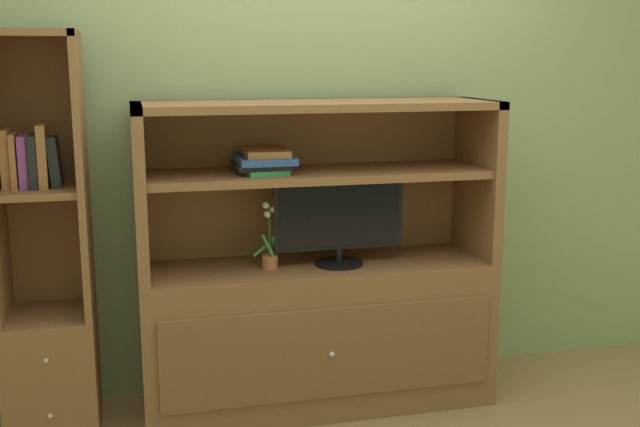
{
  "coord_description": "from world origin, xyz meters",
  "views": [
    {
      "loc": [
        -0.83,
        -3.01,
        1.65
      ],
      "look_at": [
        0.0,
        0.35,
        0.95
      ],
      "focal_mm": 43.21,
      "sensor_mm": 36.0,
      "label": 1
    }
  ],
  "objects_px": {
    "bookshelf_tall": "(48,303)",
    "media_console": "(317,306)",
    "tv_monitor": "(339,221)",
    "magazine_stack": "(263,160)",
    "upright_book_row": "(32,160)",
    "potted_plant": "(270,250)"
  },
  "relations": [
    {
      "from": "tv_monitor",
      "to": "upright_book_row",
      "type": "height_order",
      "value": "upright_book_row"
    },
    {
      "from": "media_console",
      "to": "upright_book_row",
      "type": "xyz_separation_m",
      "value": [
        -1.24,
        -0.0,
        0.74
      ]
    },
    {
      "from": "potted_plant",
      "to": "bookshelf_tall",
      "type": "xyz_separation_m",
      "value": [
        -0.98,
        0.05,
        -0.19
      ]
    },
    {
      "from": "magazine_stack",
      "to": "upright_book_row",
      "type": "xyz_separation_m",
      "value": [
        -0.98,
        -0.0,
        0.03
      ]
    },
    {
      "from": "magazine_stack",
      "to": "media_console",
      "type": "bearing_deg",
      "value": 0.17
    },
    {
      "from": "tv_monitor",
      "to": "potted_plant",
      "type": "height_order",
      "value": "tv_monitor"
    },
    {
      "from": "potted_plant",
      "to": "bookshelf_tall",
      "type": "distance_m",
      "value": 1.0
    },
    {
      "from": "bookshelf_tall",
      "to": "potted_plant",
      "type": "bearing_deg",
      "value": -2.69
    },
    {
      "from": "potted_plant",
      "to": "upright_book_row",
      "type": "xyz_separation_m",
      "value": [
        -1.0,
        0.03,
        0.44
      ]
    },
    {
      "from": "potted_plant",
      "to": "upright_book_row",
      "type": "height_order",
      "value": "upright_book_row"
    },
    {
      "from": "magazine_stack",
      "to": "upright_book_row",
      "type": "height_order",
      "value": "upright_book_row"
    },
    {
      "from": "tv_monitor",
      "to": "magazine_stack",
      "type": "bearing_deg",
      "value": 171.95
    },
    {
      "from": "tv_monitor",
      "to": "magazine_stack",
      "type": "xyz_separation_m",
      "value": [
        -0.34,
        0.05,
        0.29
      ]
    },
    {
      "from": "media_console",
      "to": "bookshelf_tall",
      "type": "height_order",
      "value": "bookshelf_tall"
    },
    {
      "from": "media_console",
      "to": "tv_monitor",
      "type": "height_order",
      "value": "media_console"
    },
    {
      "from": "media_console",
      "to": "tv_monitor",
      "type": "xyz_separation_m",
      "value": [
        0.09,
        -0.05,
        0.42
      ]
    },
    {
      "from": "bookshelf_tall",
      "to": "media_console",
      "type": "bearing_deg",
      "value": -0.34
    },
    {
      "from": "media_console",
      "to": "magazine_stack",
      "type": "bearing_deg",
      "value": -179.83
    },
    {
      "from": "media_console",
      "to": "potted_plant",
      "type": "bearing_deg",
      "value": -170.59
    },
    {
      "from": "media_console",
      "to": "magazine_stack",
      "type": "xyz_separation_m",
      "value": [
        -0.25,
        -0.0,
        0.71
      ]
    },
    {
      "from": "media_console",
      "to": "bookshelf_tall",
      "type": "xyz_separation_m",
      "value": [
        -1.22,
        0.01,
        0.11
      ]
    },
    {
      "from": "potted_plant",
      "to": "upright_book_row",
      "type": "relative_size",
      "value": 1.17
    }
  ]
}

